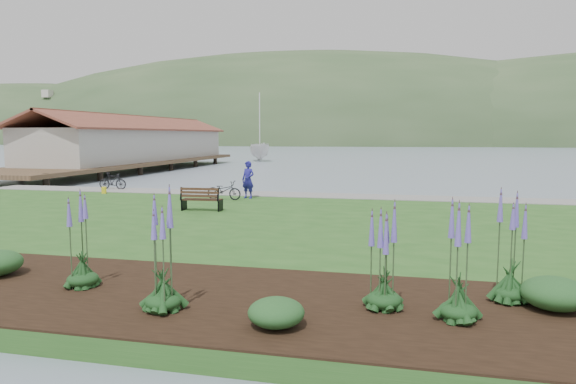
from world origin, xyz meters
name	(u,v)px	position (x,y,z in m)	size (l,w,h in m)	color
ground	(240,225)	(0.00, 0.00, 0.00)	(600.00, 600.00, 0.00)	gray
lawn	(222,229)	(0.00, -2.00, 0.20)	(34.00, 20.00, 0.40)	#28581F
shoreline_path	(283,194)	(0.00, 6.90, 0.42)	(34.00, 2.20, 0.03)	gray
garden_bed	(227,298)	(3.00, -9.80, 0.42)	(24.00, 4.40, 0.04)	black
far_hillside	(448,145)	(20.00, 170.00, 0.00)	(580.00, 80.00, 38.00)	#36512E
pier_pavilion	(136,143)	(-20.00, 27.52, 2.64)	(8.00, 36.00, 5.40)	#4C3826
park_bench	(201,199)	(-1.88, 0.64, 0.89)	(1.64, 0.73, 1.00)	#301D12
person	(248,177)	(-1.28, 5.06, 1.46)	(0.77, 0.53, 2.12)	navy
bicycle_a	(224,190)	(-2.23, 4.26, 0.85)	(1.72, 0.60, 0.90)	black
bicycle_b	(113,181)	(-9.95, 7.19, 0.87)	(1.57, 0.45, 0.95)	black
sailboat	(260,161)	(-13.08, 47.58, 0.00)	(10.96, 11.15, 28.88)	silver
pannier	(104,190)	(-9.32, 5.35, 0.57)	(0.21, 0.32, 0.34)	yellow
echium_0	(162,252)	(2.18, -10.73, 1.47)	(0.62, 0.62, 2.38)	#153A18
echium_1	(385,260)	(5.88, -9.77, 1.31)	(0.62, 0.62, 2.04)	#153A18
echium_2	(459,273)	(7.08, -10.07, 1.23)	(0.62, 0.62, 2.09)	#153A18
echium_4	(81,242)	(-0.03, -9.82, 1.34)	(0.62, 0.62, 2.33)	#153A18
echium_5	(512,250)	(8.09, -8.85, 1.38)	(0.62, 0.62, 2.30)	#153A18
shrub_1	(276,312)	(4.26, -11.02, 0.67)	(0.90, 0.90, 0.45)	#1E4C21
shrub_2	(555,293)	(8.76, -9.14, 0.72)	(1.12, 1.12, 0.56)	#1E4C21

